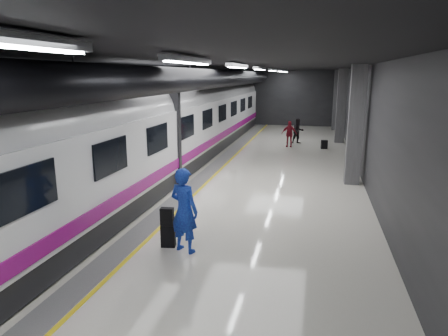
# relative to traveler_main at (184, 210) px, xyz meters

# --- Properties ---
(ground) EXTENTS (40.00, 40.00, 0.00)m
(ground) POSITION_rel_traveler_main_xyz_m (-0.19, 5.32, -1.02)
(ground) COLOR silver
(ground) RESTS_ON ground
(platform_hall) EXTENTS (10.02, 40.02, 4.51)m
(platform_hall) POSITION_rel_traveler_main_xyz_m (-0.48, 6.27, 2.51)
(platform_hall) COLOR black
(platform_hall) RESTS_ON ground
(train) EXTENTS (3.05, 38.00, 4.05)m
(train) POSITION_rel_traveler_main_xyz_m (-3.44, 5.32, 1.05)
(train) COLOR black
(train) RESTS_ON ground
(traveler_main) EXTENTS (0.87, 0.72, 2.05)m
(traveler_main) POSITION_rel_traveler_main_xyz_m (0.00, 0.00, 0.00)
(traveler_main) COLOR blue
(traveler_main) RESTS_ON ground
(suitcase_main) EXTENTS (0.38, 0.27, 0.56)m
(suitcase_main) POSITION_rel_traveler_main_xyz_m (-0.48, 0.16, -0.74)
(suitcase_main) COLOR black
(suitcase_main) RESTS_ON ground
(shoulder_bag) EXTENTS (0.33, 0.20, 0.42)m
(shoulder_bag) POSITION_rel_traveler_main_xyz_m (-0.50, 0.17, -0.25)
(shoulder_bag) COLOR black
(shoulder_bag) RESTS_ON suitcase_main
(traveler_far_a) EXTENTS (0.94, 0.87, 1.53)m
(traveler_far_a) POSITION_rel_traveler_main_xyz_m (1.86, 16.24, -0.26)
(traveler_far_a) COLOR black
(traveler_far_a) RESTS_ON ground
(traveler_far_b) EXTENTS (0.91, 0.43, 1.51)m
(traveler_far_b) POSITION_rel_traveler_main_xyz_m (1.41, 14.98, -0.27)
(traveler_far_b) COLOR maroon
(traveler_far_b) RESTS_ON ground
(suitcase_far) EXTENTS (0.38, 0.30, 0.50)m
(suitcase_far) POSITION_rel_traveler_main_xyz_m (3.42, 14.72, -0.77)
(suitcase_far) COLOR black
(suitcase_far) RESTS_ON ground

